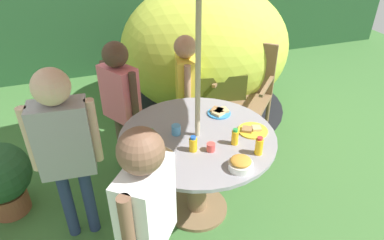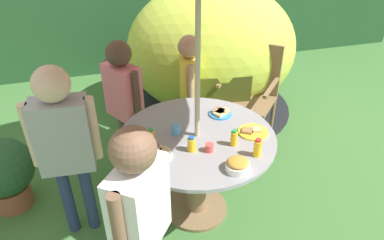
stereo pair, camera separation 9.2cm
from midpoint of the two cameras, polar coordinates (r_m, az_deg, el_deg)
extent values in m
cube|color=#3D6B33|center=(3.00, 1.63, -14.56)|extent=(10.00, 10.00, 0.02)
cube|color=#234C28|center=(5.49, -9.35, 18.50)|extent=(9.00, 0.70, 1.83)
cylinder|color=brown|center=(2.98, 1.63, -14.23)|extent=(0.51, 0.51, 0.03)
cylinder|color=brown|center=(2.74, 1.74, -9.22)|extent=(0.16, 0.16, 0.72)
cylinder|color=gray|center=(2.51, 1.88, -2.77)|extent=(1.14, 1.14, 0.03)
cylinder|color=#B7AD8C|center=(2.29, 2.06, 5.77)|extent=(0.04, 0.04, 2.30)
cylinder|color=brown|center=(3.58, 4.79, -0.95)|extent=(0.04, 0.04, 0.44)
cylinder|color=brown|center=(3.47, 11.88, -2.84)|extent=(0.04, 0.04, 0.44)
cylinder|color=brown|center=(3.94, 7.30, 2.19)|extent=(0.04, 0.04, 0.44)
cylinder|color=brown|center=(3.84, 13.80, 0.57)|extent=(0.04, 0.04, 0.44)
cube|color=brown|center=(3.58, 9.78, 3.06)|extent=(0.70, 0.70, 0.04)
cube|color=brown|center=(3.65, 11.31, 8.49)|extent=(0.39, 0.37, 0.54)
cube|color=brown|center=(3.54, 6.52, 6.99)|extent=(0.36, 0.38, 0.03)
cube|color=brown|center=(3.43, 13.80, 5.34)|extent=(0.36, 0.38, 0.03)
ellipsoid|color=#B2C63F|center=(4.09, 3.86, 11.68)|extent=(2.17, 1.90, 1.50)
cylinder|color=black|center=(4.40, 3.52, 2.59)|extent=(2.26, 2.26, 0.01)
cube|color=#3E4516|center=(3.53, 5.95, 2.05)|extent=(0.54, 0.12, 0.67)
cylinder|color=brown|center=(3.29, -26.74, -11.06)|extent=(0.30, 0.30, 0.20)
sphere|color=#234C28|center=(3.11, -28.08, -6.94)|extent=(0.48, 0.48, 0.48)
cylinder|color=navy|center=(3.53, 0.26, -0.39)|extent=(0.07, 0.07, 0.54)
cylinder|color=navy|center=(3.42, 0.43, -1.57)|extent=(0.07, 0.07, 0.54)
cube|color=yellow|center=(3.23, 0.37, 6.49)|extent=(0.23, 0.34, 0.46)
cylinder|color=tan|center=(3.38, 0.14, 8.13)|extent=(0.06, 0.06, 0.41)
cylinder|color=tan|center=(3.06, 0.63, 5.45)|extent=(0.06, 0.06, 0.41)
sphere|color=tan|center=(3.10, 0.40, 12.02)|extent=(0.20, 0.20, 0.20)
cylinder|color=brown|center=(3.33, -10.35, -2.98)|extent=(0.08, 0.08, 0.57)
cylinder|color=brown|center=(3.24, -8.82, -3.94)|extent=(0.08, 0.08, 0.57)
cube|color=#EA727F|center=(3.02, -10.48, 4.64)|extent=(0.32, 0.37, 0.48)
cylinder|color=#4C3828|center=(3.14, -12.60, 6.03)|extent=(0.06, 0.06, 0.43)
cylinder|color=#4C3828|center=(2.87, -8.25, 3.96)|extent=(0.06, 0.06, 0.43)
sphere|color=#4C3828|center=(2.88, -11.15, 10.76)|extent=(0.21, 0.21, 0.21)
cylinder|color=navy|center=(2.77, -18.90, -12.34)|extent=(0.08, 0.08, 0.62)
cylinder|color=navy|center=(2.75, -15.74, -12.09)|extent=(0.08, 0.08, 0.62)
cube|color=#99999E|center=(2.41, -19.46, -2.43)|extent=(0.37, 0.22, 0.52)
cylinder|color=#D8B293|center=(2.44, -24.15, -2.40)|extent=(0.07, 0.07, 0.47)
cylinder|color=#D8B293|center=(2.37, -14.88, -1.41)|extent=(0.07, 0.07, 0.47)
sphere|color=#D8B293|center=(2.23, -21.18, 5.57)|extent=(0.23, 0.23, 0.23)
cube|color=white|center=(1.84, -7.24, -14.02)|extent=(0.36, 0.39, 0.51)
cylinder|color=brown|center=(1.71, -10.40, -17.69)|extent=(0.06, 0.06, 0.46)
cylinder|color=brown|center=(1.94, -4.65, -9.72)|extent=(0.06, 0.06, 0.46)
sphere|color=brown|center=(1.59, -8.12, -4.84)|extent=(0.23, 0.23, 0.23)
cylinder|color=white|center=(2.20, 8.76, -7.66)|extent=(0.16, 0.16, 0.05)
ellipsoid|color=gold|center=(2.18, 8.84, -6.90)|extent=(0.13, 0.13, 0.04)
cylinder|color=white|center=(2.30, -4.84, -5.84)|extent=(0.22, 0.22, 0.01)
cube|color=tan|center=(2.31, -3.86, -5.24)|extent=(0.11, 0.11, 0.02)
cube|color=#9E7547|center=(2.32, -5.13, -5.10)|extent=(0.11, 0.11, 0.02)
cube|color=tan|center=(2.30, -5.34, -5.54)|extent=(0.10, 0.10, 0.02)
cube|color=#9E7547|center=(2.26, -4.91, -6.27)|extent=(0.11, 0.11, 0.02)
cylinder|color=#338CD8|center=(2.75, 5.68, 1.03)|extent=(0.18, 0.18, 0.01)
cube|color=tan|center=(2.76, 6.28, 1.51)|extent=(0.08, 0.08, 0.02)
cube|color=#9E7547|center=(2.76, 5.33, 1.50)|extent=(0.12, 0.12, 0.02)
cube|color=tan|center=(2.72, 5.53, 1.06)|extent=(0.11, 0.11, 0.02)
cylinder|color=yellow|center=(2.57, 11.07, -1.97)|extent=(0.22, 0.22, 0.01)
cube|color=tan|center=(2.57, 11.67, -1.60)|extent=(0.08, 0.08, 0.02)
cube|color=#9E7547|center=(2.55, 10.14, -1.75)|extent=(0.10, 0.10, 0.02)
cylinder|color=yellow|center=(2.39, 8.05, -3.08)|extent=(0.05, 0.05, 0.10)
cylinder|color=green|center=(2.36, 8.16, -1.87)|extent=(0.03, 0.03, 0.02)
cylinder|color=yellow|center=(2.32, 11.90, -4.63)|extent=(0.05, 0.05, 0.11)
cylinder|color=red|center=(2.28, 12.08, -3.29)|extent=(0.04, 0.04, 0.02)
cylinder|color=yellow|center=(2.42, -5.74, -2.66)|extent=(0.05, 0.05, 0.09)
cylinder|color=green|center=(2.39, -5.81, -1.61)|extent=(0.04, 0.04, 0.02)
cylinder|color=yellow|center=(2.32, 1.06, -4.11)|extent=(0.06, 0.06, 0.10)
cylinder|color=blue|center=(2.29, 1.08, -2.97)|extent=(0.04, 0.04, 0.02)
cylinder|color=#4C99D8|center=(2.49, -1.63, -1.57)|extent=(0.07, 0.07, 0.07)
cylinder|color=#E04C47|center=(2.33, 4.01, -4.59)|extent=(0.06, 0.06, 0.06)
camera|label=1|loc=(0.05, -88.95, 0.66)|focal=32.28mm
camera|label=2|loc=(0.05, 91.05, -0.66)|focal=32.28mm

